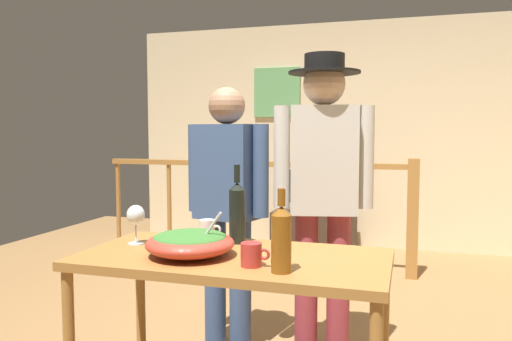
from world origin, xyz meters
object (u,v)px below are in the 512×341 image
Objects in this scene: framed_picture at (277,92)px; person_standing_right at (323,180)px; stair_railing at (302,199)px; wine_bottle_amber at (281,238)px; tv_console at (314,231)px; mug_white at (208,230)px; wine_glass at (136,216)px; salad_bowl at (190,242)px; wine_bottle_dark at (237,211)px; serving_table at (233,272)px; person_standing_left at (227,198)px; mug_red at (252,255)px; flat_screen_tv at (314,187)px.

person_standing_right is (1.03, -2.92, -0.72)m from framed_picture.
wine_bottle_amber reaches higher than stair_railing.
framed_picture reaches higher than tv_console.
wine_glass is at bearing -150.64° from mug_white.
person_standing_right is at bearing 59.37° from salad_bowl.
person_standing_right is (0.35, 0.47, 0.12)m from wine_bottle_dark.
serving_table is 4.15× the size of wine_bottle_amber.
serving_table is 12.05× the size of mug_white.
framed_picture reaches higher than wine_bottle_amber.
stair_railing is (0.53, -1.10, -1.09)m from framed_picture.
stair_railing reaches higher than salad_bowl.
person_standing_left is at bearing -90.91° from tv_console.
person_standing_right is (0.50, 0.47, 0.22)m from mug_white.
stair_railing is at bearing 97.45° from mug_red.
wine_bottle_amber reaches higher than salad_bowl.
mug_red is at bearing 67.31° from person_standing_right.
wine_bottle_amber is at bearing -81.68° from tv_console.
person_standing_left is 0.58m from person_standing_right.
tv_console is at bearing 94.19° from serving_table.
person_standing_left is (-0.42, 0.86, 0.11)m from mug_red.
tv_console is at bearing -30.15° from framed_picture.
salad_bowl is 3.20× the size of mug_red.
salad_bowl is 0.38m from wine_glass.
stair_railing is 0.78m from flat_screen_tv.
wine_bottle_dark reaches higher than wine_bottle_amber.
salad_bowl is 0.47m from wine_bottle_amber.
serving_table is 0.24m from salad_bowl.
person_standing_right reaches higher than mug_white.
framed_picture reaches higher than wine_glass.
mug_white is (-0.16, 0.00, -0.10)m from wine_bottle_dark.
salad_bowl reaches higher than serving_table.
person_standing_right is at bearing -167.07° from person_standing_left.
tv_console is 7.34× the size of mug_red.
wine_bottle_amber is 1.07m from person_standing_left.
stair_railing is 4.99× the size of flat_screen_tv.
mug_red is at bearing -76.88° from framed_picture.
framed_picture is 1.64m from stair_railing.
flat_screen_tv is 0.39× the size of person_standing_left.
person_standing_left is at bearing 112.17° from serving_table.
mug_white is at bearing 29.36° from wine_glass.
salad_bowl is 0.25× the size of person_standing_left.
person_standing_left is at bearing -12.93° from person_standing_right.
wine_glass is at bearing -94.93° from flat_screen_tv.
wine_bottle_dark is (0.46, 0.17, 0.02)m from wine_glass.
salad_bowl is (0.04, -2.59, 0.15)m from stair_railing.
flat_screen_tv is 0.45× the size of serving_table.
wine_bottle_dark reaches higher than tv_console.
person_standing_left reaches higher than mug_red.
wine_bottle_dark is at bearing 104.64° from serving_table.
stair_railing is 0.93m from tv_console.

